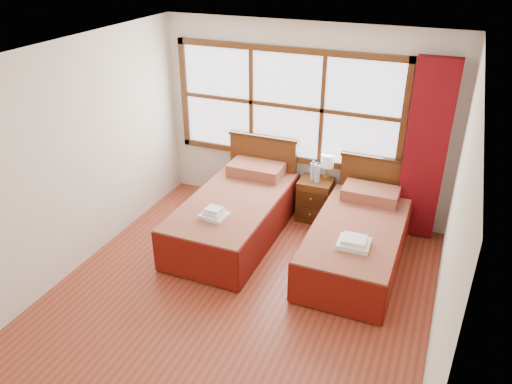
% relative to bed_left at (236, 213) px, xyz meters
% --- Properties ---
extents(floor, '(4.50, 4.50, 0.00)m').
position_rel_bed_left_xyz_m(floor, '(0.55, -1.20, -0.32)').
color(floor, brown).
rests_on(floor, ground).
extents(ceiling, '(4.50, 4.50, 0.00)m').
position_rel_bed_left_xyz_m(ceiling, '(0.55, -1.20, 2.28)').
color(ceiling, white).
rests_on(ceiling, wall_back).
extents(wall_back, '(4.00, 0.00, 4.00)m').
position_rel_bed_left_xyz_m(wall_back, '(0.55, 1.05, 0.98)').
color(wall_back, silver).
rests_on(wall_back, floor).
extents(wall_left, '(0.00, 4.50, 4.50)m').
position_rel_bed_left_xyz_m(wall_left, '(-1.45, -1.20, 0.98)').
color(wall_left, silver).
rests_on(wall_left, floor).
extents(wall_right, '(0.00, 4.50, 4.50)m').
position_rel_bed_left_xyz_m(wall_right, '(2.55, -1.20, 0.98)').
color(wall_right, silver).
rests_on(wall_right, floor).
extents(window, '(3.16, 0.06, 1.56)m').
position_rel_bed_left_xyz_m(window, '(0.30, 1.02, 1.18)').
color(window, white).
rests_on(window, wall_back).
extents(curtain, '(0.50, 0.16, 2.30)m').
position_rel_bed_left_xyz_m(curtain, '(2.15, 0.91, 0.85)').
color(curtain, maroon).
rests_on(curtain, wall_back).
extents(bed_left, '(1.09, 2.11, 1.06)m').
position_rel_bed_left_xyz_m(bed_left, '(0.00, 0.00, 0.00)').
color(bed_left, '#3C200C').
rests_on(bed_left, floor).
extents(bed_right, '(1.03, 2.05, 0.99)m').
position_rel_bed_left_xyz_m(bed_right, '(1.59, 0.00, -0.02)').
color(bed_right, '#3C200C').
rests_on(bed_right, floor).
extents(nightstand, '(0.44, 0.44, 0.59)m').
position_rel_bed_left_xyz_m(nightstand, '(0.83, 0.80, -0.03)').
color(nightstand, '#542D12').
rests_on(nightstand, floor).
extents(towels_left, '(0.32, 0.29, 0.12)m').
position_rel_bed_left_xyz_m(towels_left, '(-0.02, -0.57, 0.29)').
color(towels_left, white).
rests_on(towels_left, bed_left).
extents(towels_right, '(0.35, 0.31, 0.10)m').
position_rel_bed_left_xyz_m(towels_right, '(1.63, -0.50, 0.25)').
color(towels_right, white).
rests_on(towels_right, bed_right).
extents(lamp, '(0.17, 0.17, 0.34)m').
position_rel_bed_left_xyz_m(lamp, '(0.93, 0.93, 0.50)').
color(lamp, gold).
rests_on(lamp, nightstand).
extents(bottle_near, '(0.07, 0.07, 0.27)m').
position_rel_bed_left_xyz_m(bottle_near, '(0.78, 0.80, 0.39)').
color(bottle_near, '#AAC7DB').
rests_on(bottle_near, nightstand).
extents(bottle_far, '(0.07, 0.07, 0.28)m').
position_rel_bed_left_xyz_m(bottle_far, '(0.85, 0.76, 0.39)').
color(bottle_far, '#AAC7DB').
rests_on(bottle_far, nightstand).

